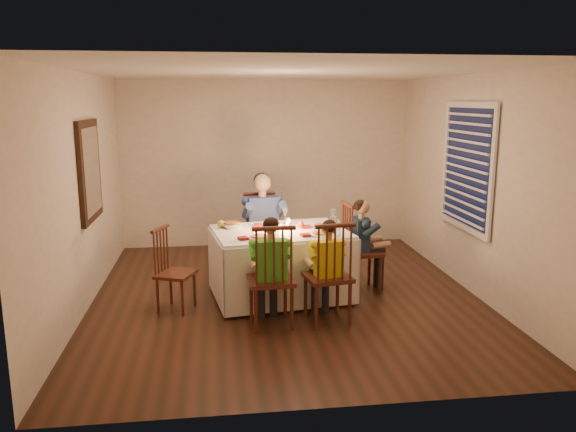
{
  "coord_description": "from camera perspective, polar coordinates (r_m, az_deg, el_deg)",
  "views": [
    {
      "loc": [
        -0.79,
        -6.3,
        2.3
      ],
      "look_at": [
        0.04,
        0.15,
        0.94
      ],
      "focal_mm": 35.0,
      "sensor_mm": 36.0,
      "label": 1
    }
  ],
  "objects": [
    {
      "name": "setting_green",
      "position": [
        6.14,
        -2.94,
        -2.22
      ],
      "size": [
        0.3,
        0.3,
        0.02
      ],
      "primitive_type": "cylinder",
      "rotation": [
        0.0,
        0.0,
        0.15
      ],
      "color": "white",
      "rests_on": "dining_table"
    },
    {
      "name": "setting_teal",
      "position": [
        6.69,
        3.37,
        -1.05
      ],
      "size": [
        0.3,
        0.3,
        0.02
      ],
      "primitive_type": "cylinder",
      "rotation": [
        0.0,
        0.0,
        0.15
      ],
      "color": "white",
      "rests_on": "dining_table"
    },
    {
      "name": "ground",
      "position": [
        6.75,
        -0.22,
        -8.12
      ],
      "size": [
        5.0,
        5.0,
        0.0
      ],
      "primitive_type": "plane",
      "color": "black",
      "rests_on": "ground"
    },
    {
      "name": "serving_bowl",
      "position": [
        6.66,
        -5.73,
        -0.97
      ],
      "size": [
        0.28,
        0.28,
        0.06
      ],
      "primitive_type": "imported",
      "rotation": [
        0.0,
        0.0,
        0.19
      ],
      "color": "white",
      "rests_on": "dining_table"
    },
    {
      "name": "chair_adult",
      "position": [
        7.5,
        -2.51,
        -6.09
      ],
      "size": [
        0.51,
        0.49,
        1.1
      ],
      "primitive_type": null,
      "rotation": [
        0.0,
        0.0,
        0.15
      ],
      "color": "#391A0F",
      "rests_on": "ground"
    },
    {
      "name": "wall_mirror",
      "position": [
        6.8,
        -19.49,
        4.36
      ],
      "size": [
        0.06,
        0.95,
        1.15
      ],
      "color": "black",
      "rests_on": "wall_left"
    },
    {
      "name": "setting_adult",
      "position": [
        6.77,
        -1.57,
        -0.87
      ],
      "size": [
        0.3,
        0.3,
        0.02
      ],
      "primitive_type": "cylinder",
      "rotation": [
        0.0,
        0.0,
        0.15
      ],
      "color": "white",
      "rests_on": "dining_table"
    },
    {
      "name": "window_blinds",
      "position": [
        7.11,
        17.65,
        4.78
      ],
      "size": [
        0.07,
        1.34,
        1.54
      ],
      "color": "black",
      "rests_on": "wall_right"
    },
    {
      "name": "dining_table",
      "position": [
        6.57,
        -0.75,
        -3.44
      ],
      "size": [
        1.69,
        1.33,
        0.78
      ],
      "rotation": [
        0.0,
        0.0,
        0.15
      ],
      "color": "white",
      "rests_on": "ground"
    },
    {
      "name": "setting_yellow",
      "position": [
        6.28,
        3.34,
        -1.88
      ],
      "size": [
        0.3,
        0.3,
        0.02
      ],
      "primitive_type": "cylinder",
      "rotation": [
        0.0,
        0.0,
        0.15
      ],
      "color": "white",
      "rests_on": "dining_table"
    },
    {
      "name": "orange_fruit",
      "position": [
        6.62,
        1.31,
        -0.89
      ],
      "size": [
        0.08,
        0.08,
        0.08
      ],
      "primitive_type": "sphere",
      "color": "#E44713",
      "rests_on": "dining_table"
    },
    {
      "name": "child_green",
      "position": [
        5.93,
        -1.72,
        -11.03
      ],
      "size": [
        0.43,
        0.4,
        1.15
      ],
      "primitive_type": null,
      "rotation": [
        0.0,
        0.0,
        3.21
      ],
      "color": "green",
      "rests_on": "ground"
    },
    {
      "name": "squash",
      "position": [
        6.68,
        -6.81,
        -0.82
      ],
      "size": [
        0.09,
        0.09,
        0.09
      ],
      "primitive_type": "sphere",
      "color": "gold",
      "rests_on": "dining_table"
    },
    {
      "name": "chair_near_right",
      "position": [
        6.05,
        3.97,
        -10.59
      ],
      "size": [
        0.51,
        0.5,
        1.1
      ],
      "primitive_type": null,
      "rotation": [
        0.0,
        0.0,
        3.3
      ],
      "color": "#391A0F",
      "rests_on": "ground"
    },
    {
      "name": "candle_right",
      "position": [
        6.52,
        0.1,
        -0.99
      ],
      "size": [
        0.06,
        0.06,
        0.1
      ],
      "primitive_type": "cylinder",
      "color": "silver",
      "rests_on": "dining_table"
    },
    {
      "name": "chair_end",
      "position": [
        7.02,
        7.4,
        -7.44
      ],
      "size": [
        0.47,
        0.49,
        1.1
      ],
      "primitive_type": null,
      "rotation": [
        0.0,
        0.0,
        1.66
      ],
      "color": "#391A0F",
      "rests_on": "ground"
    },
    {
      "name": "chair_extra",
      "position": [
        6.46,
        -11.2,
        -9.31
      ],
      "size": [
        0.49,
        0.5,
        0.94
      ],
      "primitive_type": null,
      "rotation": [
        0.0,
        0.0,
        1.18
      ],
      "color": "#391A0F",
      "rests_on": "ground"
    },
    {
      "name": "child_yellow",
      "position": [
        6.05,
        3.97,
        -10.59
      ],
      "size": [
        0.42,
        0.4,
        1.1
      ],
      "primitive_type": null,
      "rotation": [
        0.0,
        0.0,
        3.3
      ],
      "color": "yellow",
      "rests_on": "ground"
    },
    {
      "name": "wall_left",
      "position": [
        6.54,
        -20.19,
        2.27
      ],
      "size": [
        0.02,
        5.0,
        2.6
      ],
      "primitive_type": "cube",
      "color": "silver",
      "rests_on": "ground"
    },
    {
      "name": "adult",
      "position": [
        7.5,
        -2.51,
        -6.09
      ],
      "size": [
        0.59,
        0.56,
        1.37
      ],
      "primitive_type": null,
      "rotation": [
        0.0,
        0.0,
        0.15
      ],
      "color": "#33467F",
      "rests_on": "ground"
    },
    {
      "name": "candle_left",
      "position": [
        6.48,
        -1.35,
        -1.08
      ],
      "size": [
        0.06,
        0.06,
        0.1
      ],
      "primitive_type": "cylinder",
      "color": "silver",
      "rests_on": "dining_table"
    },
    {
      "name": "child_teal",
      "position": [
        7.02,
        7.4,
        -7.44
      ],
      "size": [
        0.39,
        0.42,
        1.13
      ],
      "primitive_type": null,
      "rotation": [
        0.0,
        0.0,
        1.66
      ],
      "color": "#1A2D41",
      "rests_on": "ground"
    },
    {
      "name": "ceiling",
      "position": [
        6.36,
        -0.23,
        14.49
      ],
      "size": [
        5.0,
        5.0,
        0.0
      ],
      "primitive_type": "plane",
      "color": "white",
      "rests_on": "wall_back"
    },
    {
      "name": "wall_back",
      "position": [
        8.89,
        -2.25,
        5.33
      ],
      "size": [
        4.5,
        0.02,
        2.6
      ],
      "primitive_type": "cube",
      "color": "silver",
      "rests_on": "ground"
    },
    {
      "name": "wall_right",
      "position": [
        7.07,
        18.21,
        3.06
      ],
      "size": [
        0.02,
        5.0,
        2.6
      ],
      "primitive_type": "cube",
      "color": "silver",
      "rests_on": "ground"
    },
    {
      "name": "chair_near_left",
      "position": [
        5.93,
        -1.72,
        -11.03
      ],
      "size": [
        0.48,
        0.46,
        1.1
      ],
      "primitive_type": null,
      "rotation": [
        0.0,
        0.0,
        3.21
      ],
      "color": "#391A0F",
      "rests_on": "ground"
    }
  ]
}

